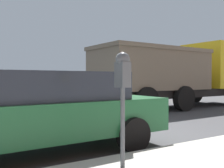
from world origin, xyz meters
TOP-DOWN VIEW (x-y plane):
  - ground_plane at (0.00, 0.00)m, footprint 220.00×220.00m
  - parking_meter at (-2.73, 0.87)m, footprint 0.21×0.19m
  - car_green at (-0.92, 1.40)m, footprint 2.09×4.69m
  - dump_truck at (3.28, -6.30)m, footprint 2.95×8.36m

SIDE VIEW (x-z plane):
  - ground_plane at x=0.00m, z-range 0.00..0.00m
  - car_green at x=-0.92m, z-range 0.04..1.52m
  - parking_meter at x=-2.73m, z-range 0.57..2.10m
  - dump_truck at x=3.28m, z-range 0.07..3.22m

